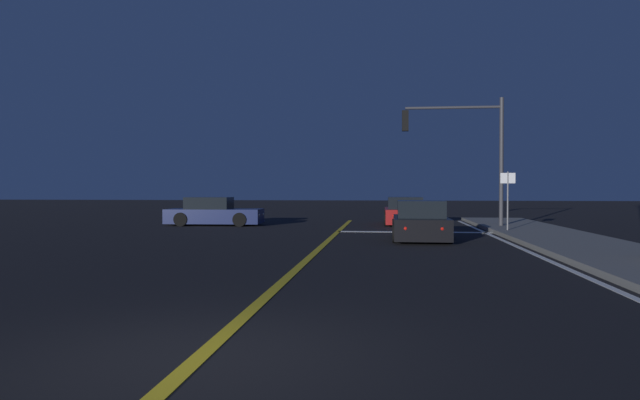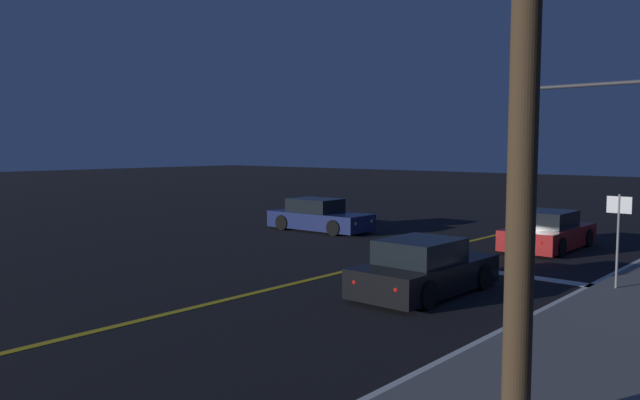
{
  "view_description": "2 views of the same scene",
  "coord_description": "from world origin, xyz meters",
  "px_view_note": "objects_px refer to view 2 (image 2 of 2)",
  "views": [
    {
      "loc": [
        1.9,
        -5.69,
        1.74
      ],
      "look_at": [
        -0.27,
        13.44,
        1.36
      ],
      "focal_mm": 32.4,
      "sensor_mm": 36.0,
      "label": 1
    },
    {
      "loc": [
        10.88,
        1.46,
        3.52
      ],
      "look_at": [
        -1.21,
        15.28,
        1.94
      ],
      "focal_mm": 34.9,
      "sensor_mm": 36.0,
      "label": 2
    }
  ],
  "objects_px": {
    "car_far_approaching_black": "(424,270)",
    "car_following_oncoming_navy": "(319,217)",
    "utility_pole_right": "(527,1)",
    "street_sign_corner": "(618,227)",
    "traffic_signal_near_right": "(603,136)",
    "car_mid_block_red": "(548,232)"
  },
  "relations": [
    {
      "from": "car_following_oncoming_navy",
      "to": "traffic_signal_near_right",
      "type": "distance_m",
      "value": 12.02
    },
    {
      "from": "car_far_approaching_black",
      "to": "street_sign_corner",
      "type": "bearing_deg",
      "value": 40.98
    },
    {
      "from": "car_mid_block_red",
      "to": "car_following_oncoming_navy",
      "type": "height_order",
      "value": "same"
    },
    {
      "from": "car_far_approaching_black",
      "to": "utility_pole_right",
      "type": "height_order",
      "value": "utility_pole_right"
    },
    {
      "from": "car_far_approaching_black",
      "to": "car_following_oncoming_navy",
      "type": "distance_m",
      "value": 11.52
    },
    {
      "from": "car_far_approaching_black",
      "to": "traffic_signal_near_right",
      "type": "height_order",
      "value": "traffic_signal_near_right"
    },
    {
      "from": "car_mid_block_red",
      "to": "car_following_oncoming_navy",
      "type": "bearing_deg",
      "value": -170.31
    },
    {
      "from": "traffic_signal_near_right",
      "to": "utility_pole_right",
      "type": "xyz_separation_m",
      "value": [
        2.67,
        -11.7,
        1.31
      ]
    },
    {
      "from": "car_mid_block_red",
      "to": "car_far_approaching_black",
      "type": "distance_m",
      "value": 8.43
    },
    {
      "from": "utility_pole_right",
      "to": "street_sign_corner",
      "type": "height_order",
      "value": "utility_pole_right"
    },
    {
      "from": "traffic_signal_near_right",
      "to": "car_following_oncoming_navy",
      "type": "bearing_deg",
      "value": -4.95
    },
    {
      "from": "car_far_approaching_black",
      "to": "utility_pole_right",
      "type": "bearing_deg",
      "value": -49.96
    },
    {
      "from": "car_mid_block_red",
      "to": "car_following_oncoming_navy",
      "type": "relative_size",
      "value": 0.96
    },
    {
      "from": "car_far_approaching_black",
      "to": "car_following_oncoming_navy",
      "type": "xyz_separation_m",
      "value": [
        -9.31,
        6.78,
        0.0
      ]
    },
    {
      "from": "car_far_approaching_black",
      "to": "car_mid_block_red",
      "type": "bearing_deg",
      "value": 92.23
    },
    {
      "from": "traffic_signal_near_right",
      "to": "utility_pole_right",
      "type": "bearing_deg",
      "value": 102.87
    },
    {
      "from": "car_mid_block_red",
      "to": "utility_pole_right",
      "type": "height_order",
      "value": "utility_pole_right"
    },
    {
      "from": "car_far_approaching_black",
      "to": "traffic_signal_near_right",
      "type": "bearing_deg",
      "value": 69.5
    },
    {
      "from": "car_far_approaching_black",
      "to": "traffic_signal_near_right",
      "type": "distance_m",
      "value": 6.99
    },
    {
      "from": "car_far_approaching_black",
      "to": "utility_pole_right",
      "type": "relative_size",
      "value": 0.42
    },
    {
      "from": "car_mid_block_red",
      "to": "traffic_signal_near_right",
      "type": "distance_m",
      "value": 4.85
    },
    {
      "from": "utility_pole_right",
      "to": "traffic_signal_near_right",
      "type": "bearing_deg",
      "value": 102.87
    }
  ]
}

